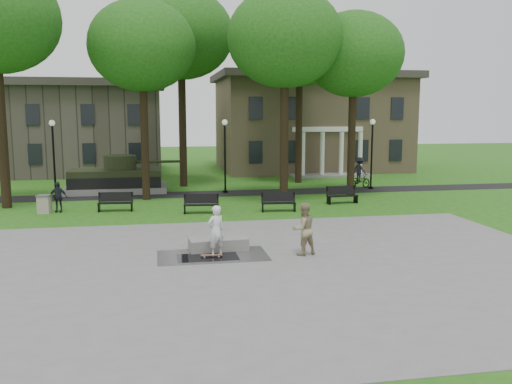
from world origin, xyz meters
The scene contains 26 objects.
ground centered at (0.00, 0.00, 0.00)m, with size 120.00×120.00×0.00m, color #1C5A15.
plaza centered at (0.00, -5.00, 0.01)m, with size 22.00×16.00×0.02m, color gray.
footpath centered at (0.00, 12.00, 0.01)m, with size 44.00×2.60×0.01m, color black.
building_right centered at (10.00, 26.00, 4.34)m, with size 17.00×12.00×8.60m.
building_left centered at (-11.00, 26.50, 3.60)m, with size 15.00×10.00×7.20m, color #4C443D.
tree_1 centered at (-4.50, 10.50, 8.95)m, with size 6.20×6.20×11.63m.
tree_2 centered at (3.50, 8.50, 9.32)m, with size 6.60×6.60×12.16m.
tree_3 centered at (8.00, 9.50, 8.60)m, with size 6.00×6.00×11.19m.
tree_4 centered at (-2.00, 16.00, 10.39)m, with size 7.20×7.20×13.50m.
tree_5 centered at (6.50, 16.50, 9.67)m, with size 6.40×6.40×12.44m.
lamp_left centered at (-10.00, 12.30, 2.79)m, with size 0.36×0.36×4.73m.
lamp_mid centered at (0.50, 12.30, 2.79)m, with size 0.36×0.36×4.73m.
lamp_right centered at (10.50, 12.30, 2.79)m, with size 0.36×0.36×4.73m.
tank_monument centered at (-6.46, 14.00, 0.86)m, with size 7.45×3.40×2.40m.
puddle centered at (-2.10, -3.29, 0.02)m, with size 2.20×1.20×0.00m, color black.
concrete_block centered at (-1.60, -2.25, 0.24)m, with size 2.20×1.00×0.45m, color gray.
skateboard centered at (-1.95, -3.24, 0.06)m, with size 0.78×0.20×0.07m, color brown.
skateboarder centered at (-1.77, -3.12, 0.95)m, with size 0.68×0.45×1.86m, color white.
friend_watching centered at (1.39, -3.56, 0.99)m, with size 0.94×0.73×1.93m, color #9A8863.
pedestrian_walker centered at (-8.98, 7.10, 0.80)m, with size 0.94×0.39×1.61m, color #22232D.
cyclist centered at (9.80, 12.64, 0.88)m, with size 2.04×1.40×2.14m.
park_bench_0 centered at (-6.04, 6.85, 0.52)m, with size 1.83×0.66×1.00m.
park_bench_1 centered at (-1.62, 5.44, 0.52)m, with size 1.84×0.74×1.00m.
park_bench_2 centered at (2.44, 5.27, 0.52)m, with size 1.83×0.69×1.00m.
park_bench_3 centered at (6.58, 7.04, 0.52)m, with size 1.84×0.72×1.00m.
trash_bin centered at (-9.63, 6.91, 0.49)m, with size 0.73×0.73×0.96m.
Camera 1 is at (-3.80, -22.28, 5.24)m, focal length 38.00 mm.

